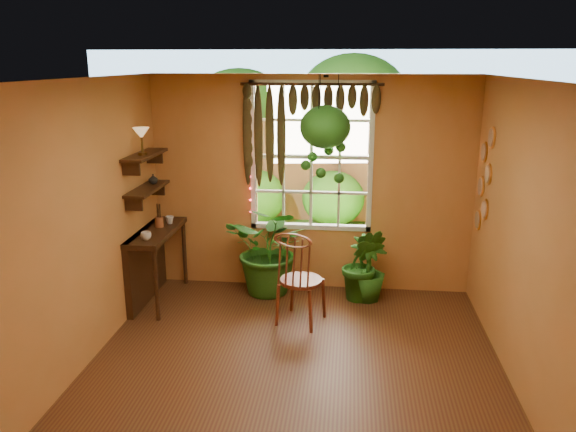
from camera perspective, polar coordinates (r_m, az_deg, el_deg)
name	(u,v)px	position (r m, az deg, el deg)	size (l,w,h in m)	color
floor	(292,378)	(5.42, 0.40, -16.18)	(4.50, 4.50, 0.00)	#593519
ceiling	(293,80)	(4.62, 0.46, 13.66)	(4.50, 4.50, 0.00)	silver
wall_back	(311,185)	(7.02, 2.34, 3.17)	(4.00, 4.00, 0.00)	#C98344
wall_left	(72,233)	(5.43, -21.08, -1.59)	(4.50, 4.50, 0.00)	#C98344
wall_right	(533,249)	(5.06, 23.60, -3.05)	(4.50, 4.50, 0.00)	#C98344
window	(311,157)	(6.98, 2.39, 6.03)	(1.52, 0.10, 1.86)	silver
valance_vine	(304,110)	(6.80, 1.65, 10.68)	(1.70, 0.12, 1.10)	#3A2510
string_lights	(250,153)	(6.98, -3.93, 6.41)	(0.03, 0.03, 1.54)	#FF2633
wall_plates	(484,180)	(6.68, 19.29, 3.42)	(0.04, 0.32, 1.10)	beige
counter_ledge	(149,257)	(7.02, -13.91, -4.06)	(0.40, 1.20, 0.90)	#3A2510
shelf_lower	(147,189)	(6.78, -14.10, 2.70)	(0.25, 0.90, 0.04)	#3A2510
shelf_upper	(145,155)	(6.70, -14.32, 6.03)	(0.25, 0.90, 0.04)	#3A2510
backyard	(339,140)	(11.57, 5.20, 7.67)	(14.00, 10.00, 12.00)	#275C1A
windsor_chair	(300,292)	(6.29, 1.20, -7.77)	(0.60, 0.61, 1.26)	maroon
potted_plant_left	(272,249)	(6.99, -1.67, -3.33)	(1.06, 0.92, 1.18)	#1C4A13
potted_plant_mid	(363,264)	(6.89, 7.63, -4.88)	(0.51, 0.41, 0.93)	#1C4A13
potted_plant_right	(367,268)	(6.94, 8.05, -5.29)	(0.45, 0.45, 0.81)	#1C4A13
hanging_basket	(325,135)	(6.65, 3.78, 8.19)	(0.59, 0.59, 1.26)	black
cup_a	(146,236)	(6.51, -14.22, -1.98)	(0.12, 0.12, 0.09)	silver
cup_b	(170,220)	(7.08, -11.93, -0.40)	(0.10, 0.10, 0.10)	beige
brush_jar	(159,216)	(6.95, -12.99, 0.05)	(0.10, 0.10, 0.37)	#964E2B
shelf_vase	(153,179)	(6.95, -13.53, 3.68)	(0.11, 0.11, 0.12)	#B2AD99
tiffany_lamp	(141,135)	(6.56, -14.68, 7.98)	(0.19, 0.19, 0.31)	brown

